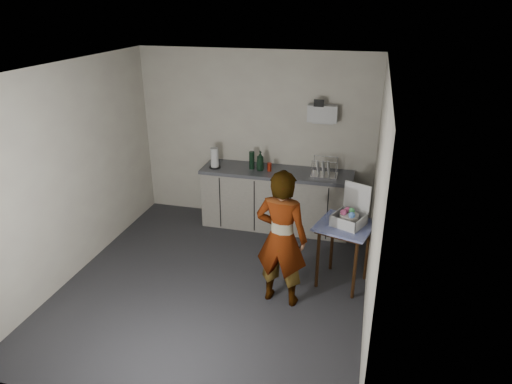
% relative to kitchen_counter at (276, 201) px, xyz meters
% --- Properties ---
extents(ground, '(4.00, 4.00, 0.00)m').
position_rel_kitchen_counter_xyz_m(ground, '(-0.40, -1.70, -0.43)').
color(ground, '#2A2A2F').
rests_on(ground, ground).
extents(wall_back, '(3.60, 0.02, 2.60)m').
position_rel_kitchen_counter_xyz_m(wall_back, '(-0.40, 0.29, 0.87)').
color(wall_back, beige).
rests_on(wall_back, ground).
extents(wall_right, '(0.02, 4.00, 2.60)m').
position_rel_kitchen_counter_xyz_m(wall_right, '(1.39, -1.70, 0.87)').
color(wall_right, beige).
rests_on(wall_right, ground).
extents(wall_left, '(0.02, 4.00, 2.60)m').
position_rel_kitchen_counter_xyz_m(wall_left, '(-2.19, -1.70, 0.87)').
color(wall_left, beige).
rests_on(wall_left, ground).
extents(ceiling, '(3.60, 4.00, 0.01)m').
position_rel_kitchen_counter_xyz_m(ceiling, '(-0.40, -1.70, 2.17)').
color(ceiling, white).
rests_on(ceiling, wall_back).
extents(kitchen_counter, '(2.24, 0.62, 0.91)m').
position_rel_kitchen_counter_xyz_m(kitchen_counter, '(0.00, 0.00, 0.00)').
color(kitchen_counter, black).
rests_on(kitchen_counter, ground).
extents(wall_shelf, '(0.42, 0.18, 0.37)m').
position_rel_kitchen_counter_xyz_m(wall_shelf, '(0.60, 0.22, 1.32)').
color(wall_shelf, silver).
rests_on(wall_shelf, ground).
extents(side_table, '(0.77, 0.77, 0.81)m').
position_rel_kitchen_counter_xyz_m(side_table, '(1.10, -1.30, 0.28)').
color(side_table, '#391C0C').
rests_on(side_table, ground).
extents(standing_man, '(0.63, 0.45, 1.61)m').
position_rel_kitchen_counter_xyz_m(standing_man, '(0.44, -1.83, 0.38)').
color(standing_man, '#B2A593').
rests_on(standing_man, ground).
extents(soap_bottle, '(0.16, 0.16, 0.29)m').
position_rel_kitchen_counter_xyz_m(soap_bottle, '(-0.24, -0.04, 0.63)').
color(soap_bottle, black).
rests_on(soap_bottle, kitchen_counter).
extents(soda_can, '(0.06, 0.06, 0.12)m').
position_rel_kitchen_counter_xyz_m(soda_can, '(-0.11, -0.03, 0.54)').
color(soda_can, red).
rests_on(soda_can, kitchen_counter).
extents(dark_bottle, '(0.08, 0.08, 0.27)m').
position_rel_kitchen_counter_xyz_m(dark_bottle, '(-0.38, -0.01, 0.62)').
color(dark_bottle, black).
rests_on(dark_bottle, kitchen_counter).
extents(paper_towel, '(0.17, 0.17, 0.31)m').
position_rel_kitchen_counter_xyz_m(paper_towel, '(-0.93, -0.10, 0.63)').
color(paper_towel, black).
rests_on(paper_towel, kitchen_counter).
extents(dish_rack, '(0.37, 0.28, 0.26)m').
position_rel_kitchen_counter_xyz_m(dish_rack, '(0.69, -0.03, 0.54)').
color(dish_rack, silver).
rests_on(dish_rack, kitchen_counter).
extents(bakery_box, '(0.44, 0.45, 0.47)m').
position_rel_kitchen_counter_xyz_m(bakery_box, '(1.14, -1.28, 0.48)').
color(bakery_box, silver).
rests_on(bakery_box, side_table).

